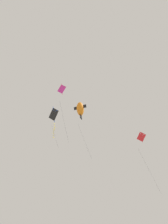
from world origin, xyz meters
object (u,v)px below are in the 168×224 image
kite_diamond_low_drifter (62,90)px  kite_diamond_upper_right (54,115)px  kite_diamond_near_right (142,138)px  kite_fish_far_centre (80,109)px

kite_diamond_low_drifter → kite_diamond_upper_right: size_ratio=1.51×
kite_diamond_low_drifter → kite_diamond_near_right: bearing=42.2°
kite_fish_far_centre → kite_diamond_near_right: 8.87m
kite_diamond_upper_right → kite_diamond_low_drifter: bearing=-18.4°
kite_fish_far_centre → kite_diamond_near_right: (2.03, -6.89, -5.21)m
kite_diamond_low_drifter → kite_diamond_upper_right: (0.75, 1.31, -2.77)m
kite_diamond_low_drifter → kite_diamond_near_right: (6.48, -7.21, -4.82)m
kite_diamond_upper_right → kite_diamond_near_right: size_ratio=0.70×
kite_fish_far_centre → kite_diamond_low_drifter: (-4.45, 0.32, -0.39)m
kite_fish_far_centre → kite_diamond_upper_right: 5.13m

